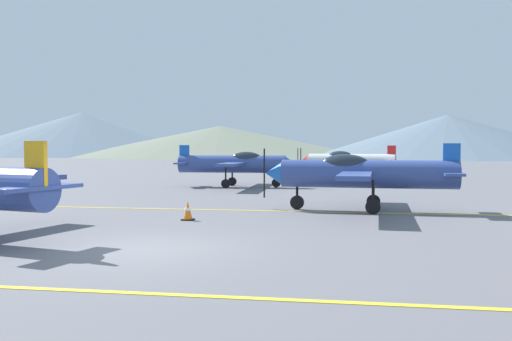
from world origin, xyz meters
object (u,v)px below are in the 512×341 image
airplane_mid (360,173)px  airplane_far (237,163)px  airplane_back (348,160)px  traffic_cone_front (188,211)px

airplane_mid → airplane_far: 13.17m
airplane_far → airplane_back: size_ratio=1.00×
airplane_far → airplane_back: bearing=55.0°
airplane_back → traffic_cone_front: size_ratio=13.61×
airplane_far → airplane_back: (6.25, 8.93, 0.00)m
traffic_cone_front → airplane_mid: bearing=33.4°
airplane_mid → traffic_cone_front: size_ratio=13.66×
airplane_mid → traffic_cone_front: airplane_mid is taller
airplane_back → traffic_cone_front: 24.25m
airplane_far → traffic_cone_front: (1.45, -14.81, -1.07)m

